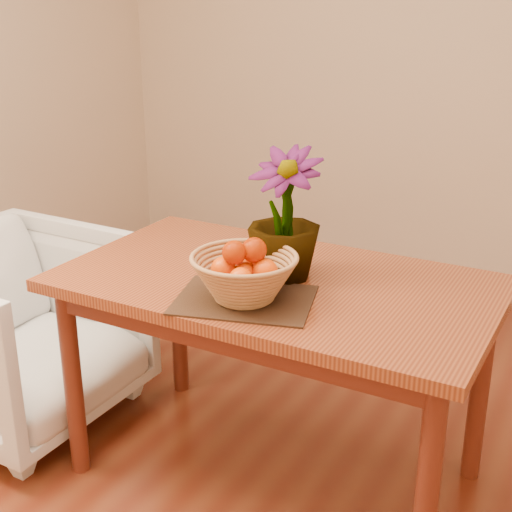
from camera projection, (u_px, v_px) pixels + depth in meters
The scene contains 7 objects.
wall_back at pixel (449, 48), 3.70m from camera, with size 4.00×0.02×2.70m, color beige.
table at pixel (276, 303), 2.33m from camera, with size 1.40×0.80×0.75m.
placemat at pixel (244, 300), 2.13m from camera, with size 0.40×0.30×0.01m, color #352113.
wicker_basket at pixel (244, 279), 2.11m from camera, with size 0.32×0.32×0.13m.
orange_pile at pixel (245, 262), 2.09m from camera, with size 0.19×0.19×0.14m.
potted_plant at pixel (284, 215), 2.24m from camera, with size 0.24×0.24×0.42m, color #194413.
armchair at pixel (18, 322), 2.79m from camera, with size 0.79×0.74×0.81m, color gray.
Camera 1 is at (0.97, -1.60, 1.61)m, focal length 50.00 mm.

